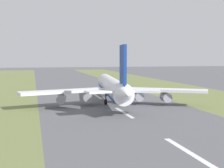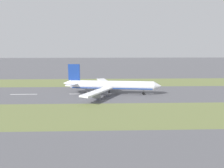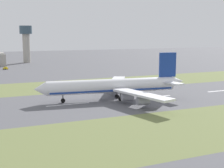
% 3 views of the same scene
% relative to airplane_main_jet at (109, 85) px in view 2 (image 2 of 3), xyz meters
% --- Properties ---
extents(ground_plane, '(800.00, 800.00, 0.00)m').
position_rel_airplane_main_jet_xyz_m(ground_plane, '(-1.07, 1.80, -6.02)').
color(ground_plane, '#56565B').
extents(grass_median_west, '(40.00, 600.00, 0.01)m').
position_rel_airplane_main_jet_xyz_m(grass_median_west, '(-46.07, 1.80, -6.02)').
color(grass_median_west, olive).
rests_on(grass_median_west, ground).
extents(grass_median_east, '(40.00, 600.00, 0.01)m').
position_rel_airplane_main_jet_xyz_m(grass_median_east, '(43.93, 1.80, -6.02)').
color(grass_median_east, olive).
rests_on(grass_median_east, ground).
extents(centreline_dash_near, '(1.20, 18.00, 0.01)m').
position_rel_airplane_main_jet_xyz_m(centreline_dash_near, '(-1.07, -58.11, -6.01)').
color(centreline_dash_near, silver).
rests_on(centreline_dash_near, ground).
extents(centreline_dash_mid, '(1.20, 18.00, 0.01)m').
position_rel_airplane_main_jet_xyz_m(centreline_dash_mid, '(-1.07, -18.11, -6.01)').
color(centreline_dash_mid, silver).
rests_on(centreline_dash_mid, ground).
extents(centreline_dash_far, '(1.20, 18.00, 0.01)m').
position_rel_airplane_main_jet_xyz_m(centreline_dash_far, '(-1.07, 21.89, -6.01)').
color(centreline_dash_far, silver).
rests_on(centreline_dash_far, ground).
extents(airplane_main_jet, '(63.59, 67.14, 20.20)m').
position_rel_airplane_main_jet_xyz_m(airplane_main_jet, '(0.00, 0.00, 0.00)').
color(airplane_main_jet, white).
rests_on(airplane_main_jet, ground).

